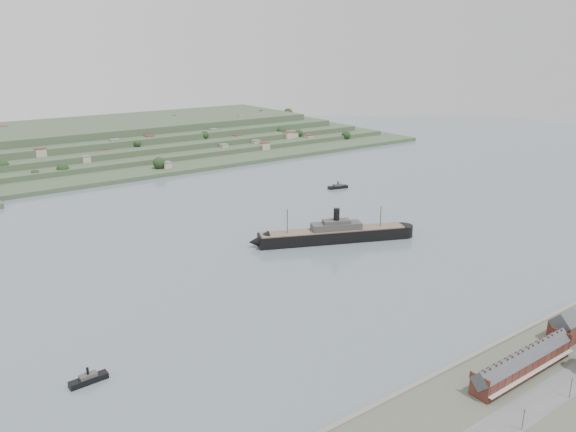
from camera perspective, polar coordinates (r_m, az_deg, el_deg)
ground at (r=353.34m, az=-0.14°, el=-3.43°), size 1400.00×1400.00×0.00m
terrace_row at (r=240.46m, az=22.74°, el=-13.58°), size 55.60×9.80×11.07m
gabled_building at (r=271.25m, az=26.28°, el=-10.12°), size 10.40×10.18×14.09m
far_peninsula at (r=705.92m, az=-17.50°, el=7.24°), size 760.00×309.00×30.00m
steamship at (r=366.33m, az=4.19°, el=-1.90°), size 105.17×54.21×26.71m
tugboat at (r=235.83m, az=-19.60°, el=-15.33°), size 14.66×4.39×6.54m
ferry_east at (r=502.84m, az=5.09°, el=2.99°), size 18.78×9.33×6.79m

